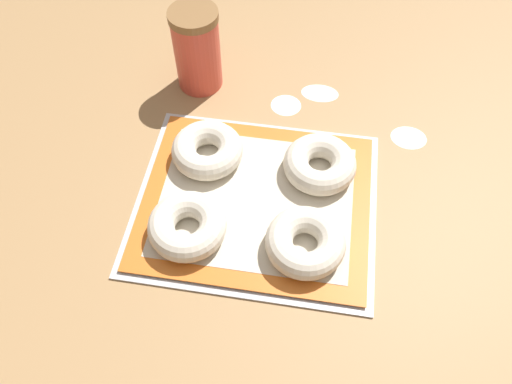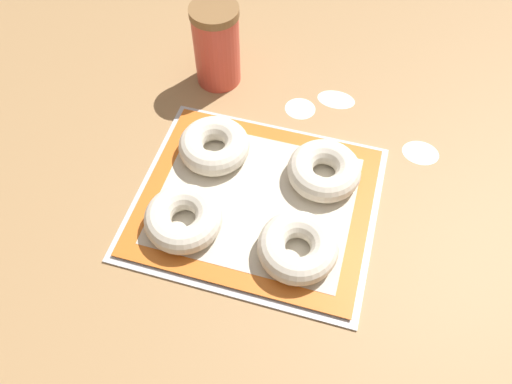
# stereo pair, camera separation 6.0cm
# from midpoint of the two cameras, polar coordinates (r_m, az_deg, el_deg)

# --- Properties ---
(ground_plane) EXTENTS (2.80, 2.80, 0.00)m
(ground_plane) POSITION_cam_midpoint_polar(r_m,az_deg,el_deg) (0.89, 2.11, -2.40)
(ground_plane) COLOR #A87F51
(baking_tray) EXTENTS (0.43, 0.37, 0.01)m
(baking_tray) POSITION_cam_midpoint_polar(r_m,az_deg,el_deg) (0.89, 1.91, -1.19)
(baking_tray) COLOR silver
(baking_tray) RESTS_ON ground_plane
(baking_mat) EXTENTS (0.40, 0.35, 0.00)m
(baking_mat) POSITION_cam_midpoint_polar(r_m,az_deg,el_deg) (0.89, 1.92, -1.00)
(baking_mat) COLOR orange
(baking_mat) RESTS_ON baking_tray
(bagel_front_left) EXTENTS (0.13, 0.13, 0.05)m
(bagel_front_left) POSITION_cam_midpoint_polar(r_m,az_deg,el_deg) (0.85, -6.29, -3.13)
(bagel_front_left) COLOR silver
(bagel_front_left) RESTS_ON baking_mat
(bagel_front_right) EXTENTS (0.13, 0.13, 0.05)m
(bagel_front_right) POSITION_cam_midpoint_polar(r_m,az_deg,el_deg) (0.82, 6.89, -6.40)
(bagel_front_right) COLOR silver
(bagel_front_right) RESTS_ON baking_mat
(bagel_back_left) EXTENTS (0.13, 0.13, 0.05)m
(bagel_back_left) POSITION_cam_midpoint_polar(r_m,az_deg,el_deg) (0.93, -2.98, 5.22)
(bagel_back_left) COLOR silver
(bagel_back_left) RESTS_ON baking_mat
(bagel_back_right) EXTENTS (0.13, 0.13, 0.05)m
(bagel_back_right) POSITION_cam_midpoint_polar(r_m,az_deg,el_deg) (0.91, 9.66, 2.34)
(bagel_back_right) COLOR silver
(bagel_back_right) RESTS_ON baking_mat
(flour_canister) EXTENTS (0.10, 0.10, 0.18)m
(flour_canister) POSITION_cam_midpoint_polar(r_m,az_deg,el_deg) (1.05, -2.83, 16.34)
(flour_canister) COLOR #DB4C3D
(flour_canister) RESTS_ON ground_plane
(flour_patch_near) EXTENTS (0.06, 0.06, 0.00)m
(flour_patch_near) POSITION_cam_midpoint_polar(r_m,az_deg,el_deg) (1.05, 6.72, 9.42)
(flour_patch_near) COLOR white
(flour_patch_near) RESTS_ON ground_plane
(flour_patch_far) EXTENTS (0.08, 0.05, 0.00)m
(flour_patch_far) POSITION_cam_midpoint_polar(r_m,az_deg,el_deg) (1.08, 10.75, 10.32)
(flour_patch_far) COLOR white
(flour_patch_far) RESTS_ON ground_plane
(flour_patch_side) EXTENTS (0.07, 0.06, 0.00)m
(flour_patch_side) POSITION_cam_midpoint_polar(r_m,az_deg,el_deg) (1.02, 19.92, 4.20)
(flour_patch_side) COLOR white
(flour_patch_side) RESTS_ON ground_plane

